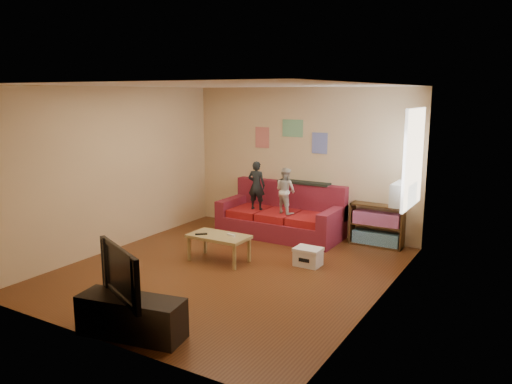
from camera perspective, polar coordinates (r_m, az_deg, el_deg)
The scene contains 17 objects.
room_shell at distance 7.19m, azimuth -3.23°, elevation 1.27°, with size 4.52×5.02×2.72m.
sofa at distance 9.25m, azimuth 3.03°, elevation -2.93°, with size 2.24×1.03×0.98m.
child_a at distance 9.19m, azimuth 0.06°, elevation 0.76°, with size 0.33×0.22×0.90m, color black.
child_b at distance 8.91m, azimuth 3.39°, elevation 0.16°, with size 0.40×0.31×0.83m, color beige.
coffee_table at distance 7.82m, azimuth -4.27°, elevation -5.35°, with size 0.94×0.52×0.42m.
remote at distance 7.85m, azimuth -6.28°, elevation -4.79°, with size 0.19×0.05×0.02m, color black.
game_controller at distance 7.73m, azimuth -2.84°, elevation -4.95°, with size 0.14×0.04×0.03m, color white.
bookshelf at distance 8.83m, azimuth 13.63°, elevation -3.96°, with size 0.91×0.27×0.73m.
window at distance 7.79m, azimuth 17.55°, elevation 3.69°, with size 0.04×1.08×1.48m, color white.
ac_unit at distance 7.91m, azimuth 16.46°, elevation -0.26°, with size 0.28×0.55×0.35m, color #B7B2A3.
artwork_left at distance 9.68m, azimuth 0.72°, elevation 6.25°, with size 0.30×0.01×0.40m, color #D87266.
artwork_center at distance 9.36m, azimuth 4.21°, elevation 7.28°, with size 0.42×0.01×0.32m, color #72B27F.
artwork_right at distance 9.15m, azimuth 7.28°, elevation 5.56°, with size 0.30×0.01×0.38m, color #727FCC.
file_box at distance 7.71m, azimuth 5.97°, elevation -7.35°, with size 0.41×0.31×0.28m.
tv_stand at distance 5.71m, azimuth -14.05°, elevation -13.66°, with size 1.18×0.39×0.44m, color black.
television at distance 5.52m, azimuth -14.31°, elevation -8.80°, with size 1.02×0.13×0.59m, color black.
tissue at distance 8.25m, azimuth 7.14°, elevation -6.78°, with size 0.10×0.10×0.10m, color silver.
Camera 1 is at (3.93, -5.89, 2.60)m, focal length 35.00 mm.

